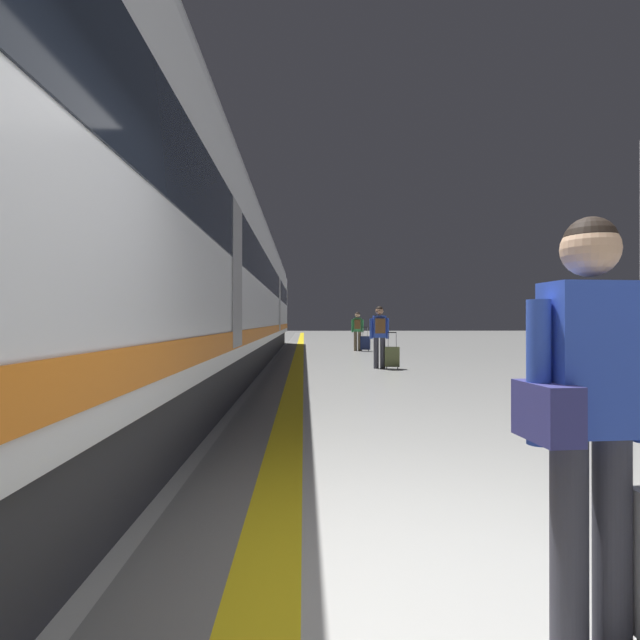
{
  "coord_description": "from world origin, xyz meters",
  "views": [
    {
      "loc": [
        -0.56,
        -1.89,
        1.26
      ],
      "look_at": [
        -0.32,
        5.56,
        1.28
      ],
      "focal_mm": 27.0,
      "sensor_mm": 36.0,
      "label": 1
    }
  ],
  "objects": [
    {
      "name": "ground_plane",
      "position": [
        0.0,
        0.0,
        0.0
      ],
      "size": [
        120.0,
        120.0,
        0.0
      ],
      "primitive_type": "plane",
      "color": "#B7B7B2"
    },
    {
      "name": "passenger_near",
      "position": [
        1.44,
        10.79,
        0.98
      ],
      "size": [
        0.52,
        0.32,
        1.65
      ],
      "color": "#383842",
      "rests_on": "ground"
    },
    {
      "name": "tactile_edge_band",
      "position": [
        -1.13,
        10.0,
        0.0
      ],
      "size": [
        0.71,
        80.0,
        0.01
      ],
      "primitive_type": "cube",
      "color": "slate",
      "rests_on": "ground"
    },
    {
      "name": "suitcase_mid",
      "position": [
        2.01,
        18.19,
        0.34
      ],
      "size": [
        0.43,
        0.34,
        1.01
      ],
      "color": "#19234C",
      "rests_on": "ground"
    },
    {
      "name": "passenger_mid",
      "position": [
        1.69,
        18.3,
        0.97
      ],
      "size": [
        0.51,
        0.34,
        1.64
      ],
      "color": "brown",
      "rests_on": "ground"
    },
    {
      "name": "safety_line_strip",
      "position": [
        -0.76,
        10.0,
        0.0
      ],
      "size": [
        0.36,
        80.0,
        0.01
      ],
      "primitive_type": "cube",
      "color": "yellow",
      "rests_on": "ground"
    },
    {
      "name": "traveller_foreground",
      "position": [
        0.52,
        -0.08,
        0.96
      ],
      "size": [
        0.53,
        0.29,
        1.66
      ],
      "color": "#383842",
      "rests_on": "ground"
    },
    {
      "name": "suitcase_near",
      "position": [
        1.76,
        10.68,
        0.32
      ],
      "size": [
        0.42,
        0.31,
        0.97
      ],
      "color": "#596038",
      "rests_on": "ground"
    },
    {
      "name": "high_speed_train",
      "position": [
        -2.96,
        10.06,
        2.5
      ],
      "size": [
        2.94,
        33.91,
        4.97
      ],
      "color": "#38383D",
      "rests_on": "ground"
    }
  ]
}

